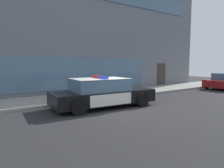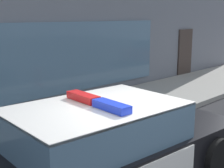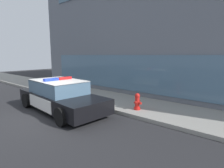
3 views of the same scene
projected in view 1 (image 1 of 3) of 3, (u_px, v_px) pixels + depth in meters
ground at (118, 108)px, 9.30m from camera, size 48.00×48.00×0.00m
sidewalk at (85, 97)px, 12.08m from camera, size 48.00×2.96×0.15m
storefront_building at (73, 32)px, 18.13m from camera, size 20.92×9.98×9.85m
police_cruiser at (102, 93)px, 9.52m from camera, size 5.04×2.37×1.49m
fire_hydrant at (124, 88)px, 12.76m from camera, size 0.34×0.39×0.73m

